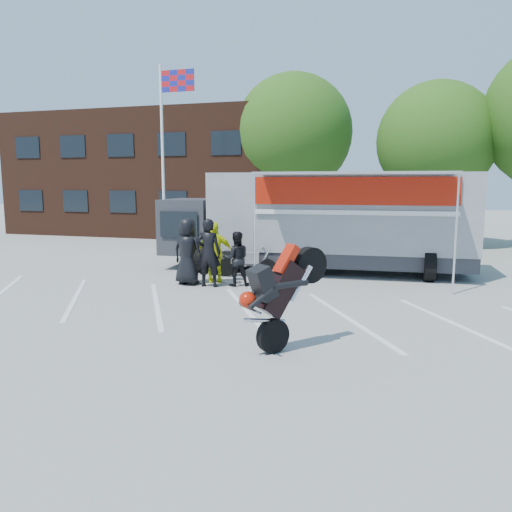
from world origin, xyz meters
The scene contains 13 objects.
ground centered at (0.00, 0.00, 0.00)m, with size 100.00×100.00×0.00m, color gray.
parking_bay_lines centered at (0.00, 1.00, 0.01)m, with size 18.00×5.00×0.01m, color white.
office_building centered at (-10.00, 18.00, 3.50)m, with size 18.00×8.00×7.00m, color #432215.
flagpole centered at (-6.24, 10.00, 5.05)m, with size 1.61×0.12×8.00m.
tree_left centered at (-2.00, 16.00, 5.57)m, with size 6.12×6.12×8.64m.
tree_mid centered at (5.00, 15.00, 4.94)m, with size 5.44×5.44×7.68m.
transporter_truck centered at (1.12, 6.84, 0.00)m, with size 10.57×5.09×3.36m, color gray, non-canonical shape.
parked_motorcycle centered at (-1.12, 5.15, 0.00)m, with size 0.66×1.99×1.04m, color #B0B0B5, non-canonical shape.
stunt_bike_rider centered at (1.98, -1.16, 0.00)m, with size 0.84×1.79×2.10m, color black, non-canonical shape.
spectator_leather_a centered at (-2.45, 3.50, 1.00)m, with size 0.98×0.64×2.00m, color black.
spectator_leather_b centered at (-1.73, 3.37, 1.01)m, with size 0.73×0.48×2.01m, color black.
spectator_leather_c centered at (-0.99, 3.71, 0.81)m, with size 0.79×0.61×1.62m, color black.
spectator_hivis centered at (-1.75, 3.97, 0.93)m, with size 1.09×0.46×1.87m, color #F1FD0D.
Camera 1 is at (3.72, -10.07, 3.05)m, focal length 35.00 mm.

